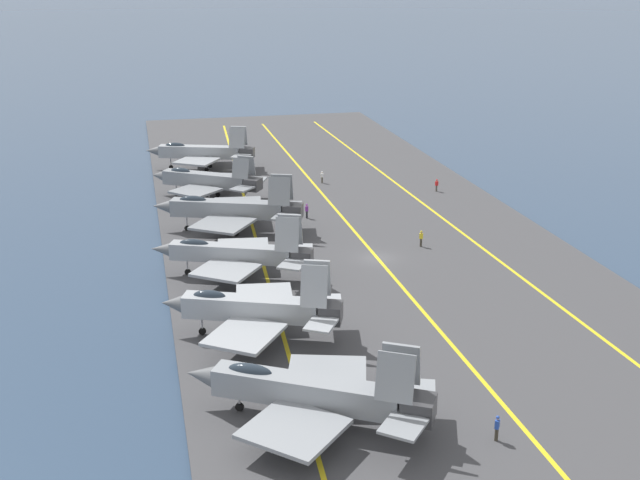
{
  "coord_description": "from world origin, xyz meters",
  "views": [
    {
      "loc": [
        -75.89,
        23.62,
        29.67
      ],
      "look_at": [
        -0.07,
        6.22,
        2.9
      ],
      "focal_mm": 45.0,
      "sensor_mm": 36.0,
      "label": 1
    }
  ],
  "objects_px": {
    "parked_jet_fifth": "(207,180)",
    "crew_blue_vest": "(497,427)",
    "parked_jet_second": "(254,308)",
    "crew_white_vest": "(322,176)",
    "parked_jet_sixth": "(202,152)",
    "parked_jet_fourth": "(230,209)",
    "crew_yellow_vest": "(421,238)",
    "parked_jet_third": "(235,253)",
    "crew_purple_vest": "(307,210)",
    "crew_red_vest": "(437,185)",
    "parked_jet_nearest": "(310,392)"
  },
  "relations": [
    {
      "from": "parked_jet_second",
      "to": "parked_jet_fourth",
      "type": "relative_size",
      "value": 0.87
    },
    {
      "from": "parked_jet_second",
      "to": "parked_jet_third",
      "type": "height_order",
      "value": "parked_jet_second"
    },
    {
      "from": "parked_jet_sixth",
      "to": "crew_purple_vest",
      "type": "bearing_deg",
      "value": -159.55
    },
    {
      "from": "parked_jet_nearest",
      "to": "crew_purple_vest",
      "type": "height_order",
      "value": "parked_jet_nearest"
    },
    {
      "from": "parked_jet_nearest",
      "to": "crew_white_vest",
      "type": "distance_m",
      "value": 62.78
    },
    {
      "from": "parked_jet_fourth",
      "to": "parked_jet_fifth",
      "type": "relative_size",
      "value": 1.14
    },
    {
      "from": "parked_jet_third",
      "to": "crew_purple_vest",
      "type": "relative_size",
      "value": 8.93
    },
    {
      "from": "parked_jet_nearest",
      "to": "crew_red_vest",
      "type": "height_order",
      "value": "parked_jet_nearest"
    },
    {
      "from": "parked_jet_nearest",
      "to": "crew_purple_vest",
      "type": "distance_m",
      "value": 46.14
    },
    {
      "from": "parked_jet_fourth",
      "to": "crew_yellow_vest",
      "type": "xyz_separation_m",
      "value": [
        -9.6,
        -19.76,
        -1.82
      ]
    },
    {
      "from": "parked_jet_fourth",
      "to": "crew_yellow_vest",
      "type": "relative_size",
      "value": 9.6
    },
    {
      "from": "parked_jet_sixth",
      "to": "crew_purple_vest",
      "type": "distance_m",
      "value": 29.32
    },
    {
      "from": "parked_jet_second",
      "to": "parked_jet_fifth",
      "type": "distance_m",
      "value": 42.88
    },
    {
      "from": "parked_jet_second",
      "to": "crew_red_vest",
      "type": "xyz_separation_m",
      "value": [
        39.46,
        -30.88,
        -1.73
      ]
    },
    {
      "from": "parked_jet_nearest",
      "to": "crew_white_vest",
      "type": "height_order",
      "value": "parked_jet_nearest"
    },
    {
      "from": "crew_blue_vest",
      "to": "parked_jet_third",
      "type": "bearing_deg",
      "value": 21.68
    },
    {
      "from": "parked_jet_second",
      "to": "crew_blue_vest",
      "type": "distance_m",
      "value": 22.69
    },
    {
      "from": "crew_white_vest",
      "to": "parked_jet_sixth",
      "type": "bearing_deg",
      "value": 53.66
    },
    {
      "from": "crew_red_vest",
      "to": "crew_yellow_vest",
      "type": "height_order",
      "value": "crew_yellow_vest"
    },
    {
      "from": "parked_jet_nearest",
      "to": "crew_blue_vest",
      "type": "distance_m",
      "value": 12.38
    },
    {
      "from": "parked_jet_nearest",
      "to": "parked_jet_third",
      "type": "height_order",
      "value": "parked_jet_third"
    },
    {
      "from": "crew_yellow_vest",
      "to": "crew_purple_vest",
      "type": "bearing_deg",
      "value": 37.73
    },
    {
      "from": "parked_jet_third",
      "to": "parked_jet_fourth",
      "type": "height_order",
      "value": "parked_jet_fourth"
    },
    {
      "from": "parked_jet_sixth",
      "to": "crew_red_vest",
      "type": "distance_m",
      "value": 35.8
    },
    {
      "from": "parked_jet_fifth",
      "to": "crew_blue_vest",
      "type": "xyz_separation_m",
      "value": [
        -61.39,
        -12.9,
        -1.5
      ]
    },
    {
      "from": "parked_jet_fourth",
      "to": "crew_yellow_vest",
      "type": "distance_m",
      "value": 22.04
    },
    {
      "from": "crew_blue_vest",
      "to": "parked_jet_second",
      "type": "bearing_deg",
      "value": 35.12
    },
    {
      "from": "parked_jet_third",
      "to": "parked_jet_sixth",
      "type": "xyz_separation_m",
      "value": [
        45.04,
        -0.72,
        0.16
      ]
    },
    {
      "from": "parked_jet_sixth",
      "to": "crew_blue_vest",
      "type": "bearing_deg",
      "value": -171.08
    },
    {
      "from": "parked_jet_fourth",
      "to": "crew_purple_vest",
      "type": "height_order",
      "value": "parked_jet_fourth"
    },
    {
      "from": "parked_jet_third",
      "to": "parked_jet_fifth",
      "type": "xyz_separation_m",
      "value": [
        29.02,
        0.04,
        -0.06
      ]
    },
    {
      "from": "parked_jet_nearest",
      "to": "parked_jet_fifth",
      "type": "height_order",
      "value": "parked_jet_nearest"
    },
    {
      "from": "parked_jet_nearest",
      "to": "parked_jet_sixth",
      "type": "relative_size",
      "value": 1.02
    },
    {
      "from": "crew_red_vest",
      "to": "crew_yellow_vest",
      "type": "distance_m",
      "value": 23.11
    },
    {
      "from": "crew_yellow_vest",
      "to": "parked_jet_second",
      "type": "bearing_deg",
      "value": 131.23
    },
    {
      "from": "parked_jet_nearest",
      "to": "parked_jet_sixth",
      "type": "bearing_deg",
      "value": 0.66
    },
    {
      "from": "crew_purple_vest",
      "to": "crew_white_vest",
      "type": "bearing_deg",
      "value": -19.45
    },
    {
      "from": "parked_jet_third",
      "to": "crew_red_vest",
      "type": "xyz_separation_m",
      "value": [
        25.6,
        -30.72,
        -1.63
      ]
    },
    {
      "from": "parked_jet_fourth",
      "to": "parked_jet_sixth",
      "type": "distance_m",
      "value": 30.79
    },
    {
      "from": "parked_jet_second",
      "to": "parked_jet_fifth",
      "type": "relative_size",
      "value": 1.0
    },
    {
      "from": "parked_jet_nearest",
      "to": "crew_red_vest",
      "type": "bearing_deg",
      "value": -28.77
    },
    {
      "from": "crew_blue_vest",
      "to": "crew_yellow_vest",
      "type": "relative_size",
      "value": 1.01
    },
    {
      "from": "parked_jet_second",
      "to": "crew_white_vest",
      "type": "bearing_deg",
      "value": -19.43
    },
    {
      "from": "parked_jet_fourth",
      "to": "crew_blue_vest",
      "type": "xyz_separation_m",
      "value": [
        -46.62,
        -11.65,
        -1.81
      ]
    },
    {
      "from": "parked_jet_nearest",
      "to": "parked_jet_fourth",
      "type": "bearing_deg",
      "value": 0.46
    },
    {
      "from": "crew_blue_vest",
      "to": "crew_red_vest",
      "type": "height_order",
      "value": "crew_blue_vest"
    },
    {
      "from": "crew_red_vest",
      "to": "parked_jet_nearest",
      "type": "bearing_deg",
      "value": 151.23
    },
    {
      "from": "crew_red_vest",
      "to": "crew_yellow_vest",
      "type": "bearing_deg",
      "value": 155.05
    },
    {
      "from": "crew_blue_vest",
      "to": "parked_jet_fourth",
      "type": "bearing_deg",
      "value": 14.03
    },
    {
      "from": "parked_jet_second",
      "to": "crew_blue_vest",
      "type": "xyz_separation_m",
      "value": [
        -18.51,
        -13.02,
        -1.67
      ]
    }
  ]
}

